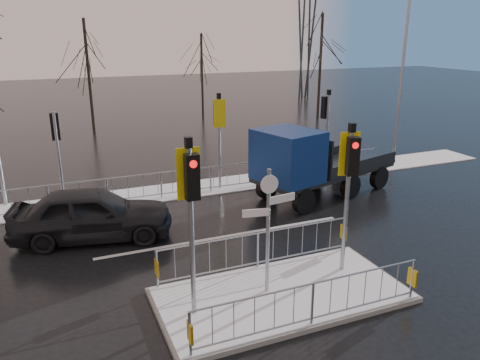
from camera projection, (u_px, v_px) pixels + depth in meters
name	position (u px, v px, depth m)	size (l,w,h in m)	color
ground	(281.00, 297.00, 11.32)	(120.00, 120.00, 0.00)	black
snow_verge	(183.00, 190.00, 18.87)	(30.00, 2.00, 0.04)	white
lane_markings	(288.00, 304.00, 11.03)	(8.00, 11.38, 0.01)	silver
traffic_island	(281.00, 283.00, 11.21)	(6.00, 3.04, 4.15)	#61615D
far_kerb_fixtures	(193.00, 169.00, 18.23)	(18.00, 0.65, 3.83)	#90969D
car_far_lane	(92.00, 214.00, 14.29)	(1.93, 4.80, 1.64)	black
flatbed_truck	(304.00, 162.00, 17.37)	(6.44, 3.81, 2.81)	black
tree_far_a	(87.00, 54.00, 28.44)	(3.75, 3.75, 7.08)	black
tree_far_b	(202.00, 60.00, 33.34)	(3.25, 3.25, 6.14)	black
tree_far_c	(321.00, 46.00, 33.35)	(4.00, 4.00, 7.55)	black
street_lamp_right	(403.00, 71.00, 21.34)	(1.25, 0.18, 8.00)	#90969D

